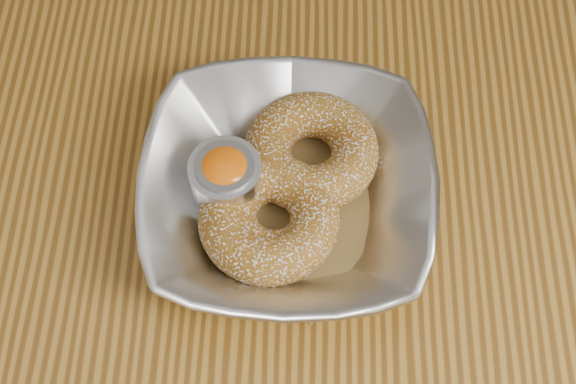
{
  "coord_description": "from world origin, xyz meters",
  "views": [
    {
      "loc": [
        -0.09,
        -0.23,
        1.33
      ],
      "look_at": [
        -0.1,
        0.07,
        0.78
      ],
      "focal_mm": 50.0,
      "sensor_mm": 36.0,
      "label": 1
    }
  ],
  "objects_px": {
    "donut_front": "(275,216)",
    "ramekin": "(226,180)",
    "donut_extra": "(269,219)",
    "table": "(402,336)",
    "donut_back": "(311,151)",
    "serving_bowl": "(288,193)"
  },
  "relations": [
    {
      "from": "ramekin",
      "to": "donut_extra",
      "type": "bearing_deg",
      "value": -40.68
    },
    {
      "from": "donut_back",
      "to": "donut_extra",
      "type": "distance_m",
      "value": 0.07
    },
    {
      "from": "table",
      "to": "serving_bowl",
      "type": "bearing_deg",
      "value": 145.23
    },
    {
      "from": "donut_extra",
      "to": "donut_back",
      "type": "bearing_deg",
      "value": 63.08
    },
    {
      "from": "donut_back",
      "to": "donut_front",
      "type": "height_order",
      "value": "donut_back"
    },
    {
      "from": "donut_extra",
      "to": "ramekin",
      "type": "distance_m",
      "value": 0.05
    },
    {
      "from": "table",
      "to": "donut_extra",
      "type": "xyz_separation_m",
      "value": [
        -0.12,
        0.05,
        0.13
      ]
    },
    {
      "from": "ramekin",
      "to": "donut_back",
      "type": "bearing_deg",
      "value": 26.07
    },
    {
      "from": "serving_bowl",
      "to": "donut_front",
      "type": "height_order",
      "value": "serving_bowl"
    },
    {
      "from": "serving_bowl",
      "to": "table",
      "type": "bearing_deg",
      "value": -34.77
    },
    {
      "from": "table",
      "to": "donut_front",
      "type": "height_order",
      "value": "donut_front"
    },
    {
      "from": "donut_front",
      "to": "ramekin",
      "type": "height_order",
      "value": "ramekin"
    },
    {
      "from": "serving_bowl",
      "to": "ramekin",
      "type": "xyz_separation_m",
      "value": [
        -0.05,
        0.01,
        0.01
      ]
    },
    {
      "from": "donut_back",
      "to": "donut_front",
      "type": "distance_m",
      "value": 0.06
    },
    {
      "from": "donut_extra",
      "to": "donut_front",
      "type": "bearing_deg",
      "value": 43.84
    },
    {
      "from": "table",
      "to": "donut_back",
      "type": "xyz_separation_m",
      "value": [
        -0.08,
        0.11,
        0.13
      ]
    },
    {
      "from": "ramekin",
      "to": "table",
      "type": "bearing_deg",
      "value": -27.18
    },
    {
      "from": "donut_front",
      "to": "serving_bowl",
      "type": "bearing_deg",
      "value": 63.35
    },
    {
      "from": "serving_bowl",
      "to": "ramekin",
      "type": "relative_size",
      "value": 4.05
    },
    {
      "from": "table",
      "to": "donut_extra",
      "type": "height_order",
      "value": "donut_extra"
    },
    {
      "from": "serving_bowl",
      "to": "donut_extra",
      "type": "relative_size",
      "value": 2.09
    },
    {
      "from": "donut_back",
      "to": "serving_bowl",
      "type": "bearing_deg",
      "value": -114.44
    }
  ]
}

